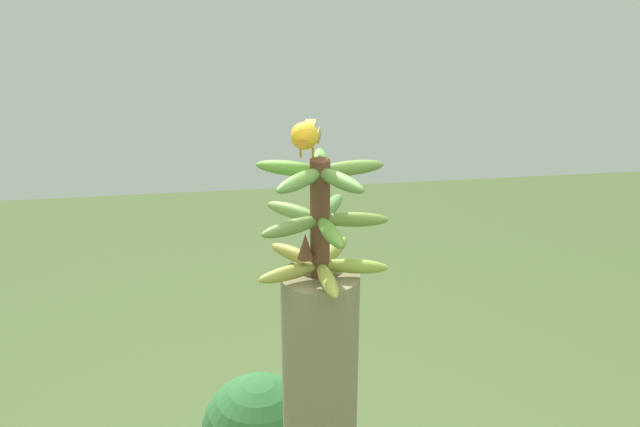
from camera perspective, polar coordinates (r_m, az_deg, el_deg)
The scene contains 2 objects.
banana_bunch at distance 1.62m, azimuth -0.03°, elevation -0.47°, with size 0.31×0.31×0.28m.
perched_bird at distance 1.55m, azimuth -1.12°, elevation 6.11°, with size 0.21×0.07×0.09m.
Camera 1 is at (-1.48, 0.19, 2.08)m, focal length 40.90 mm.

